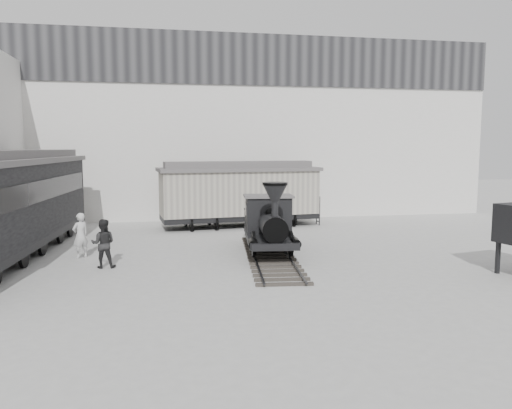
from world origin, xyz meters
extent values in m
plane|color=#9E9E9B|center=(0.00, 0.00, 0.00)|extent=(90.00, 90.00, 0.00)
cube|color=silver|center=(0.00, 15.00, 5.50)|extent=(34.00, 2.40, 11.00)
cube|color=#232326|center=(0.00, 13.75, 9.50)|extent=(34.00, 0.12, 3.00)
cube|color=black|center=(0.70, 2.99, 0.07)|extent=(2.68, 8.63, 0.15)
cube|color=#2D2D30|center=(0.04, 3.06, 0.12)|extent=(0.92, 8.46, 0.06)
cube|color=#2D2D30|center=(1.36, 2.92, 0.12)|extent=(0.92, 8.46, 0.06)
cylinder|color=black|center=(-0.06, 2.60, 0.66)|extent=(0.21, 1.02, 1.02)
cylinder|color=black|center=(1.37, 2.46, 0.66)|extent=(0.21, 1.02, 1.02)
cylinder|color=black|center=(0.06, 3.80, 0.66)|extent=(0.21, 1.02, 1.02)
cylinder|color=black|center=(1.49, 3.65, 0.66)|extent=(0.21, 1.02, 1.02)
cube|color=black|center=(0.71, 3.13, 0.77)|extent=(2.17, 3.49, 0.26)
cylinder|color=black|center=(0.65, 2.49, 1.36)|extent=(1.13, 2.20, 0.92)
cylinder|color=black|center=(0.57, 1.66, 2.08)|extent=(0.26, 0.26, 0.55)
cone|color=black|center=(0.57, 1.66, 2.68)|extent=(0.97, 0.97, 0.65)
sphere|color=black|center=(0.68, 2.85, 1.80)|extent=(0.48, 0.48, 0.48)
cube|color=black|center=(0.79, 3.96, 1.61)|extent=(1.91, 1.42, 1.43)
cube|color=#5A5757|center=(0.79, 3.96, 2.36)|extent=(2.12, 1.62, 0.07)
cube|color=black|center=(0.96, 5.61, 1.10)|extent=(1.84, 2.00, 0.83)
cylinder|color=black|center=(-1.52, 10.79, 0.38)|extent=(1.96, 0.96, 0.75)
cylinder|color=black|center=(2.79, 11.27, 0.38)|extent=(1.96, 0.96, 0.75)
cube|color=black|center=(0.63, 11.03, 0.57)|extent=(8.69, 3.28, 0.28)
cube|color=gray|center=(0.63, 11.03, 1.89)|extent=(8.70, 3.37, 2.36)
cube|color=#5A5757|center=(0.63, 11.03, 3.16)|extent=(9.01, 3.68, 0.19)
cube|color=#5A5757|center=(0.63, 11.03, 3.42)|extent=(8.18, 2.02, 0.34)
cylinder|color=black|center=(-9.20, 8.60, 0.45)|extent=(2.39, 1.06, 0.89)
cube|color=black|center=(-9.53, 4.15, 0.68)|extent=(3.93, 14.82, 0.32)
cube|color=black|center=(-9.48, 4.78, 2.27)|extent=(3.89, 12.93, 2.87)
cube|color=black|center=(-7.98, 4.67, 2.70)|extent=(0.91, 11.86, 0.80)
cube|color=#5A5757|center=(-9.48, 4.78, 3.81)|extent=(4.14, 13.36, 0.21)
imported|color=silver|center=(-6.67, 4.31, 0.90)|extent=(0.78, 0.75, 1.79)
imported|color=#242424|center=(-5.60, 2.51, 0.89)|extent=(0.90, 0.72, 1.78)
cube|color=black|center=(7.92, -0.79, 0.56)|extent=(0.14, 0.14, 1.12)
camera|label=1|loc=(-3.33, -15.92, 4.34)|focal=35.00mm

